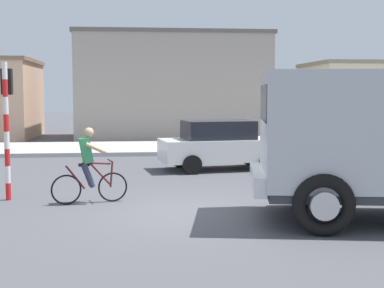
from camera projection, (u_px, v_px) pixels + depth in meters
The scene contains 6 objects.
ground_plane at pixel (188, 212), 11.60m from camera, with size 120.00×120.00×0.00m, color #4C4C51.
sidewalk_far at pixel (160, 148), 24.33m from camera, with size 80.00×5.00×0.16m, color #ADADA8.
cyclist at pixel (89, 165), 12.44m from camera, with size 1.69×0.59×1.72m.
traffic_light_pole at pixel (7, 111), 12.78m from camera, with size 0.24×0.43×3.20m.
car_red_near at pixel (221, 145), 17.97m from camera, with size 4.21×2.31×1.60m.
building_mid_block at pixel (172, 86), 30.87m from camera, with size 10.48×5.81×5.74m.
Camera 1 is at (-1.12, -11.36, 2.49)m, focal length 51.76 mm.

